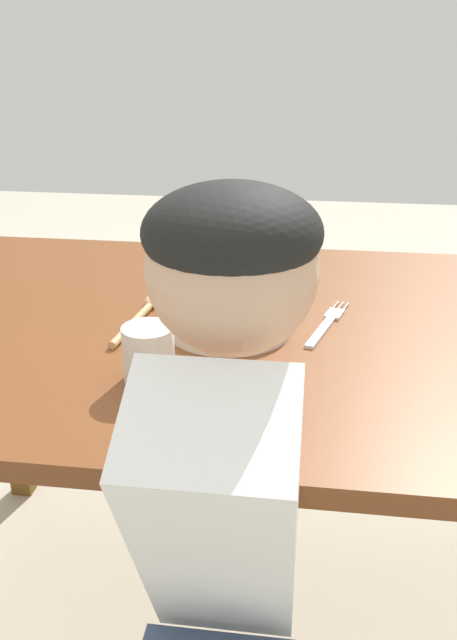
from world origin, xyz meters
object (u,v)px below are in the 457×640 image
fork (327,324)px  person (221,610)px  spoon (144,311)px  plate (228,321)px  drinking_cup (149,354)px

fork → person: bearing=-174.9°
fork → person: person is taller
fork → person: size_ratio=0.20×
spoon → person: 0.61m
plate → spoon: size_ratio=0.94×
fork → plate: bearing=119.8°
plate → drinking_cup: (-0.09, -0.20, 0.03)m
spoon → drinking_cup: drinking_cup is taller
drinking_cup → person: person is taller
person → plate: bearing=96.7°
plate → spoon: plate is taller
plate → fork: (0.17, 0.04, -0.01)m
plate → drinking_cup: 0.22m
person → drinking_cup: bearing=115.8°
plate → person: 0.53m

